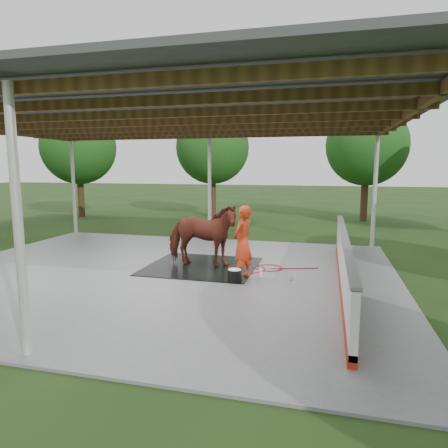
% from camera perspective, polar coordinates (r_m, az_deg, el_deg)
% --- Properties ---
extents(ground, '(100.00, 100.00, 0.00)m').
position_cam_1_polar(ground, '(10.59, -9.35, -7.06)').
color(ground, '#1E3814').
extents(concrete_slab, '(12.00, 10.00, 0.05)m').
position_cam_1_polar(concrete_slab, '(10.58, -9.36, -6.93)').
color(concrete_slab, slate).
rests_on(concrete_slab, ground).
extents(pavilion_structure, '(12.60, 10.60, 4.05)m').
position_cam_1_polar(pavilion_structure, '(10.29, -9.89, 14.77)').
color(pavilion_structure, beige).
rests_on(pavilion_structure, ground).
extents(dasher_board, '(0.16, 8.00, 1.15)m').
position_cam_1_polar(dasher_board, '(9.59, 16.70, -5.27)').
color(dasher_board, '#A6220D').
rests_on(dasher_board, concrete_slab).
extents(tree_belt, '(28.00, 28.00, 5.80)m').
position_cam_1_polar(tree_belt, '(10.98, -6.41, 13.48)').
color(tree_belt, '#382314').
rests_on(tree_belt, ground).
extents(rubber_mat, '(2.92, 2.74, 0.02)m').
position_cam_1_polar(rubber_mat, '(11.02, -3.18, -6.03)').
color(rubber_mat, black).
rests_on(rubber_mat, concrete_slab).
extents(horse, '(2.04, 0.96, 1.71)m').
position_cam_1_polar(horse, '(10.84, -3.21, -1.58)').
color(horse, maroon).
rests_on(horse, rubber_mat).
extents(handler, '(0.62, 0.76, 1.80)m').
position_cam_1_polar(handler, '(9.67, 2.68, -2.66)').
color(handler, red).
rests_on(handler, concrete_slab).
extents(wash_bucket, '(0.34, 0.34, 0.31)m').
position_cam_1_polar(wash_bucket, '(9.55, 1.53, -7.34)').
color(wash_bucket, black).
rests_on(wash_bucket, concrete_slab).
extents(soap_bottle_a, '(0.12, 0.12, 0.28)m').
position_cam_1_polar(soap_bottle_a, '(10.01, 5.19, -6.76)').
color(soap_bottle_a, silver).
rests_on(soap_bottle_a, concrete_slab).
extents(soap_bottle_b, '(0.11, 0.11, 0.16)m').
position_cam_1_polar(soap_bottle_b, '(9.83, 9.47, -7.47)').
color(soap_bottle_b, '#338CD8').
rests_on(soap_bottle_b, concrete_slab).
extents(hose_coil, '(2.35, 1.09, 0.02)m').
position_cam_1_polar(hose_coil, '(10.78, 4.10, -6.35)').
color(hose_coil, maroon).
rests_on(hose_coil, concrete_slab).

